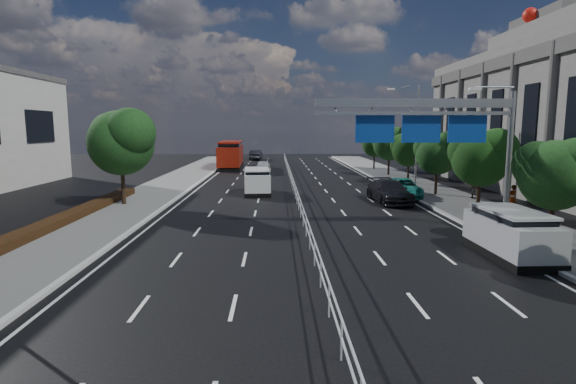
{
  "coord_description": "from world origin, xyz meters",
  "views": [
    {
      "loc": [
        -1.51,
        -12.93,
        5.36
      ],
      "look_at": [
        -0.93,
        7.71,
        2.4
      ],
      "focal_mm": 28.0,
      "sensor_mm": 36.0,
      "label": 1
    }
  ],
  "objects": [
    {
      "name": "ground",
      "position": [
        0.0,
        0.0,
        0.0
      ],
      "size": [
        160.0,
        160.0,
        0.0
      ],
      "primitive_type": "plane",
      "color": "black",
      "rests_on": "ground"
    },
    {
      "name": "far_tree_c",
      "position": [
        11.24,
        6.98,
        3.43
      ],
      "size": [
        3.52,
        3.28,
        4.94
      ],
      "color": "black",
      "rests_on": "ground"
    },
    {
      "name": "median_fence",
      "position": [
        0.0,
        22.5,
        0.53
      ],
      "size": [
        0.05,
        85.0,
        1.02
      ],
      "color": "silver",
      "rests_on": "ground"
    },
    {
      "name": "near_tree_back",
      "position": [
        -11.94,
        17.97,
        4.61
      ],
      "size": [
        4.84,
        4.51,
        6.69
      ],
      "color": "black",
      "rests_on": "ground"
    },
    {
      "name": "streetlight_far",
      "position": [
        10.5,
        26.0,
        5.21
      ],
      "size": [
        2.78,
        2.4,
        9.0
      ],
      "color": "gray",
      "rests_on": "ground"
    },
    {
      "name": "near_car_silver",
      "position": [
        -3.02,
        40.66,
        0.76
      ],
      "size": [
        2.09,
        4.59,
        1.53
      ],
      "primitive_type": "imported",
      "rotation": [
        0.0,
        0.0,
        3.21
      ],
      "color": "#BABDC2",
      "rests_on": "ground"
    },
    {
      "name": "pedestrian_a",
      "position": [
        13.26,
        14.29,
        0.99
      ],
      "size": [
        0.73,
        0.6,
        1.71
      ],
      "primitive_type": "imported",
      "rotation": [
        0.0,
        0.0,
        3.5
      ],
      "color": "gray",
      "rests_on": "sidewalk_far"
    },
    {
      "name": "far_tree_h",
      "position": [
        11.24,
        44.48,
        3.42
      ],
      "size": [
        3.41,
        3.18,
        4.91
      ],
      "color": "black",
      "rests_on": "ground"
    },
    {
      "name": "white_minivan",
      "position": [
        -3.04,
        23.59,
        1.02
      ],
      "size": [
        2.39,
        4.9,
        2.07
      ],
      "rotation": [
        0.0,
        0.0,
        0.07
      ],
      "color": "black",
      "rests_on": "ground"
    },
    {
      "name": "far_tree_g",
      "position": [
        11.25,
        36.98,
        3.75
      ],
      "size": [
        3.96,
        3.69,
        5.45
      ],
      "color": "black",
      "rests_on": "ground"
    },
    {
      "name": "far_tree_e",
      "position": [
        11.25,
        21.98,
        3.56
      ],
      "size": [
        3.63,
        3.38,
        5.13
      ],
      "color": "black",
      "rests_on": "ground"
    },
    {
      "name": "parked_car_dark",
      "position": [
        6.74,
        19.0,
        0.8
      ],
      "size": [
        2.68,
        5.67,
        1.6
      ],
      "primitive_type": "imported",
      "rotation": [
        0.0,
        0.0,
        0.08
      ],
      "color": "black",
      "rests_on": "ground"
    },
    {
      "name": "far_tree_d",
      "position": [
        11.25,
        14.48,
        3.69
      ],
      "size": [
        3.85,
        3.59,
        5.34
      ],
      "color": "black",
      "rests_on": "ground"
    },
    {
      "name": "near_car_dark",
      "position": [
        -4.78,
        62.86,
        0.84
      ],
      "size": [
        2.09,
        5.18,
        1.67
      ],
      "primitive_type": "imported",
      "rotation": [
        0.0,
        0.0,
        3.08
      ],
      "color": "black",
      "rests_on": "ground"
    },
    {
      "name": "pedestrian_b",
      "position": [
        13.4,
        19.94,
        1.1
      ],
      "size": [
        1.19,
        1.16,
        1.93
      ],
      "primitive_type": "imported",
      "rotation": [
        0.0,
        0.0,
        2.45
      ],
      "color": "gray",
      "rests_on": "sidewalk_far"
    },
    {
      "name": "silver_minivan",
      "position": [
        8.3,
        5.07,
        0.98
      ],
      "size": [
        2.11,
        4.83,
        2.0
      ],
      "rotation": [
        0.0,
        0.0,
        0.02
      ],
      "color": "black",
      "rests_on": "ground"
    },
    {
      "name": "parked_car_teal",
      "position": [
        8.3,
        21.15,
        0.74
      ],
      "size": [
        3.02,
        5.58,
        1.49
      ],
      "primitive_type": "imported",
      "rotation": [
        0.0,
        0.0,
        -0.11
      ],
      "color": "#1A776F",
      "rests_on": "ground"
    },
    {
      "name": "far_tree_f",
      "position": [
        11.24,
        29.48,
        3.49
      ],
      "size": [
        3.52,
        3.28,
        5.02
      ],
      "color": "black",
      "rests_on": "ground"
    },
    {
      "name": "kerb_near",
      "position": [
        -9.0,
        0.0,
        0.07
      ],
      "size": [
        0.25,
        140.0,
        0.15
      ],
      "primitive_type": "cube",
      "color": "silver",
      "rests_on": "ground"
    },
    {
      "name": "red_bus",
      "position": [
        -7.5,
        47.67,
        1.87
      ],
      "size": [
        3.22,
        12.08,
        3.58
      ],
      "rotation": [
        0.0,
        0.0,
        0.03
      ],
      "color": "black",
      "rests_on": "ground"
    },
    {
      "name": "overhead_gantry",
      "position": [
        6.74,
        10.05,
        5.61
      ],
      "size": [
        10.24,
        0.38,
        7.45
      ],
      "color": "gray",
      "rests_on": "ground"
    }
  ]
}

